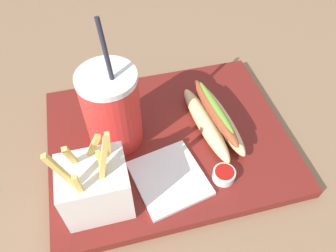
# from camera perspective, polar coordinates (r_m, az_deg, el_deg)

# --- Properties ---
(ground_plane) EXTENTS (2.40, 2.40, 0.02)m
(ground_plane) POSITION_cam_1_polar(r_m,az_deg,el_deg) (0.62, -0.00, -3.56)
(ground_plane) COLOR #8C6B4C
(food_tray) EXTENTS (0.43, 0.34, 0.02)m
(food_tray) POSITION_cam_1_polar(r_m,az_deg,el_deg) (0.60, -0.00, -2.43)
(food_tray) COLOR maroon
(food_tray) RESTS_ON ground_plane
(soda_cup) EXTENTS (0.09, 0.09, 0.24)m
(soda_cup) POSITION_cam_1_polar(r_m,az_deg,el_deg) (0.55, -9.73, 2.96)
(soda_cup) COLOR red
(soda_cup) RESTS_ON food_tray
(fries_basket) EXTENTS (0.10, 0.08, 0.16)m
(fries_basket) POSITION_cam_1_polar(r_m,az_deg,el_deg) (0.49, -12.46, -10.28)
(fries_basket) COLOR white
(fries_basket) RESTS_ON food_tray
(hot_dog_1) EXTENTS (0.08, 0.19, 0.06)m
(hot_dog_1) POSITION_cam_1_polar(r_m,az_deg,el_deg) (0.60, 7.78, 1.51)
(hot_dog_1) COLOR #E5C689
(hot_dog_1) RESTS_ON food_tray
(ketchup_cup_1) EXTENTS (0.04, 0.04, 0.02)m
(ketchup_cup_1) POSITION_cam_1_polar(r_m,az_deg,el_deg) (0.54, 9.71, -8.32)
(ketchup_cup_1) COLOR white
(ketchup_cup_1) RESTS_ON food_tray
(ketchup_cup_2) EXTENTS (0.03, 0.03, 0.02)m
(ketchup_cup_2) POSITION_cam_1_polar(r_m,az_deg,el_deg) (0.66, -11.51, 5.24)
(ketchup_cup_2) COLOR white
(ketchup_cup_2) RESTS_ON food_tray
(napkin_stack) EXTENTS (0.13, 0.13, 0.01)m
(napkin_stack) POSITION_cam_1_polar(r_m,az_deg,el_deg) (0.54, 0.22, -9.06)
(napkin_stack) COLOR white
(napkin_stack) RESTS_ON food_tray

